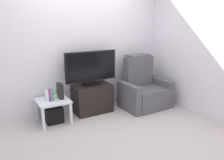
# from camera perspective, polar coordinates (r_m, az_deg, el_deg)

# --- Properties ---
(ground_plane) EXTENTS (6.40, 6.40, 0.00)m
(ground_plane) POSITION_cam_1_polar(r_m,az_deg,el_deg) (3.84, -0.96, -12.55)
(ground_plane) COLOR #BCB2AD
(wall_back) EXTENTS (6.40, 0.06, 2.60)m
(wall_back) POSITION_cam_1_polar(r_m,az_deg,el_deg) (4.45, -8.29, 8.66)
(wall_back) COLOR silver
(wall_back) RESTS_ON ground
(wall_side) EXTENTS (0.06, 4.48, 2.60)m
(wall_side) POSITION_cam_1_polar(r_m,az_deg,el_deg) (4.65, 19.77, 8.22)
(wall_side) COLOR silver
(wall_side) RESTS_ON ground
(tv_stand) EXTENTS (0.74, 0.45, 0.56)m
(tv_stand) POSITION_cam_1_polar(r_m,az_deg,el_deg) (4.47, -5.02, -4.68)
(tv_stand) COLOR black
(tv_stand) RESTS_ON ground
(television) EXTENTS (1.04, 0.20, 0.66)m
(television) POSITION_cam_1_polar(r_m,az_deg,el_deg) (4.32, -5.31, 3.24)
(television) COLOR black
(television) RESTS_ON tv_stand
(recliner_armchair) EXTENTS (0.98, 0.78, 1.08)m
(recliner_armchair) POSITION_cam_1_polar(r_m,az_deg,el_deg) (4.76, 8.04, -2.34)
(recliner_armchair) COLOR #515156
(recliner_armchair) RESTS_ON ground
(side_table) EXTENTS (0.54, 0.54, 0.42)m
(side_table) POSITION_cam_1_polar(r_m,az_deg,el_deg) (4.11, -14.82, -5.71)
(side_table) COLOR silver
(side_table) RESTS_ON ground
(subwoofer_box) EXTENTS (0.29, 0.29, 0.29)m
(subwoofer_box) POSITION_cam_1_polar(r_m,az_deg,el_deg) (4.19, -14.63, -8.43)
(subwoofer_box) COLOR black
(subwoofer_box) RESTS_ON ground
(book_leftmost) EXTENTS (0.03, 0.13, 0.20)m
(book_leftmost) POSITION_cam_1_polar(r_m,az_deg,el_deg) (4.02, -16.26, -3.84)
(book_leftmost) COLOR white
(book_leftmost) RESTS_ON side_table
(book_middle) EXTENTS (0.05, 0.11, 0.20)m
(book_middle) POSITION_cam_1_polar(r_m,az_deg,el_deg) (4.03, -15.50, -3.70)
(book_middle) COLOR purple
(book_middle) RESTS_ON side_table
(book_rightmost) EXTENTS (0.04, 0.11, 0.21)m
(book_rightmost) POSITION_cam_1_polar(r_m,az_deg,el_deg) (4.04, -15.06, -3.56)
(book_rightmost) COLOR #388C4C
(book_rightmost) RESTS_ON side_table
(game_console) EXTENTS (0.07, 0.20, 0.28)m
(game_console) POSITION_cam_1_polar(r_m,az_deg,el_deg) (4.10, -13.09, -2.69)
(game_console) COLOR black
(game_console) RESTS_ON side_table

